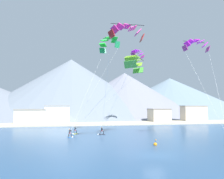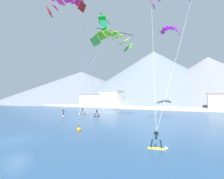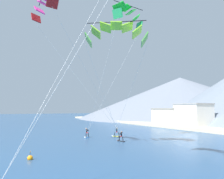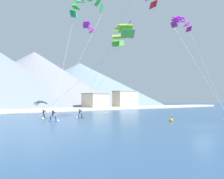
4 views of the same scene
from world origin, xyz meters
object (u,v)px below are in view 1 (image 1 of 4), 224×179
(parafoil_kite_far_left, at_px, (108,43))
(kitesurfer_far_left, at_px, (71,135))
(race_marker_buoy, at_px, (155,144))
(parafoil_kite_near_trail, at_px, (126,32))
(parafoil_kite_near_lead, at_px, (196,45))
(kitesurfer_near_trail, at_px, (101,133))
(parafoil_kite_distant_high_outer, at_px, (137,53))
(parafoil_kite_mid_center, at_px, (134,63))
(kitesurfer_mid_center, at_px, (75,132))

(parafoil_kite_far_left, bearing_deg, kitesurfer_far_left, -156.21)
(parafoil_kite_far_left, xyz_separation_m, race_marker_buoy, (4.73, -14.82, -20.19))
(kitesurfer_far_left, bearing_deg, parafoil_kite_near_trail, -46.75)
(parafoil_kite_near_trail, xyz_separation_m, race_marker_buoy, (4.02, -1.94, -18.32))
(race_marker_buoy, bearing_deg, parafoil_kite_near_lead, 25.15)
(parafoil_kite_near_trail, bearing_deg, kitesurfer_near_trail, 100.71)
(parafoil_kite_near_lead, distance_m, parafoil_kite_distant_high_outer, 26.52)
(kitesurfer_near_trail, bearing_deg, parafoil_kite_near_lead, -28.39)
(kitesurfer_far_left, distance_m, parafoil_kite_near_trail, 22.05)
(parafoil_kite_near_lead, relative_size, parafoil_kite_near_trail, 0.96)
(parafoil_kite_near_lead, height_order, parafoil_kite_near_trail, parafoil_kite_near_trail)
(parafoil_kite_mid_center, height_order, parafoil_kite_far_left, parafoil_kite_far_left)
(parafoil_kite_near_trail, xyz_separation_m, parafoil_kite_far_left, (-0.71, 12.89, 1.87))
(kitesurfer_mid_center, xyz_separation_m, parafoil_kite_near_trail, (7.86, -14.78, 17.98))
(kitesurfer_far_left, bearing_deg, parafoil_kite_far_left, 23.79)
(kitesurfer_far_left, relative_size, parafoil_kite_mid_center, 0.12)
(kitesurfer_near_trail, distance_m, race_marker_buoy, 15.79)
(kitesurfer_near_trail, height_order, race_marker_buoy, kitesurfer_near_trail)
(kitesurfer_near_trail, distance_m, parafoil_kite_mid_center, 16.42)
(parafoil_kite_far_left, bearing_deg, race_marker_buoy, -72.30)
(parafoil_kite_mid_center, relative_size, parafoil_kite_far_left, 0.73)
(kitesurfer_mid_center, relative_size, parafoil_kite_near_trail, 0.09)
(kitesurfer_mid_center, xyz_separation_m, parafoil_kite_far_left, (7.14, -1.89, 19.85))
(parafoil_kite_mid_center, bearing_deg, parafoil_kite_near_trail, -114.77)
(kitesurfer_mid_center, bearing_deg, parafoil_kite_distant_high_outer, 36.51)
(kitesurfer_far_left, relative_size, parafoil_kite_near_lead, 0.10)
(kitesurfer_near_trail, bearing_deg, race_marker_buoy, -66.16)
(parafoil_kite_near_trail, relative_size, parafoil_kite_mid_center, 1.23)
(kitesurfer_far_left, relative_size, race_marker_buoy, 1.73)
(parafoil_kite_near_lead, xyz_separation_m, parafoil_kite_near_trail, (-14.90, -3.17, 0.51))
(kitesurfer_mid_center, distance_m, parafoil_kite_near_lead, 30.94)
(parafoil_kite_distant_high_outer, height_order, race_marker_buoy, parafoil_kite_distant_high_outer)
(kitesurfer_mid_center, bearing_deg, parafoil_kite_near_trail, -62.01)
(parafoil_kite_near_lead, bearing_deg, kitesurfer_near_trail, 151.61)
(parafoil_kite_far_left, xyz_separation_m, parafoil_kite_distant_high_outer, (12.14, 16.16, 2.25))
(parafoil_kite_near_lead, relative_size, parafoil_kite_mid_center, 1.19)
(kitesurfer_mid_center, bearing_deg, parafoil_kite_mid_center, -29.02)
(kitesurfer_mid_center, xyz_separation_m, parafoil_kite_mid_center, (11.68, -6.48, 14.58))
(parafoil_kite_near_trail, distance_m, parafoil_kite_distant_high_outer, 31.49)
(parafoil_kite_far_left, bearing_deg, parafoil_kite_near_lead, -31.89)
(kitesurfer_far_left, height_order, parafoil_kite_near_trail, parafoil_kite_near_trail)
(parafoil_kite_mid_center, xyz_separation_m, parafoil_kite_far_left, (-4.54, 4.59, 5.27))
(kitesurfer_mid_center, xyz_separation_m, parafoil_kite_distant_high_outer, (19.28, 14.27, 22.09))
(kitesurfer_near_trail, height_order, parafoil_kite_far_left, parafoil_kite_far_left)
(kitesurfer_mid_center, relative_size, parafoil_kite_near_lead, 0.10)
(race_marker_buoy, bearing_deg, parafoil_kite_mid_center, 91.04)
(parafoil_kite_near_trail, distance_m, parafoil_kite_far_left, 13.04)
(kitesurfer_near_trail, relative_size, parafoil_kite_near_trail, 0.10)
(kitesurfer_far_left, height_order, parafoil_kite_distant_high_outer, parafoil_kite_distant_high_outer)
(kitesurfer_mid_center, bearing_deg, parafoil_kite_near_lead, -27.03)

